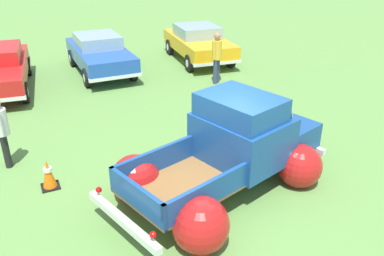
{
  "coord_description": "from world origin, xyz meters",
  "views": [
    {
      "loc": [
        -3.35,
        -5.83,
        4.6
      ],
      "look_at": [
        0.0,
        1.23,
        0.9
      ],
      "focal_mm": 37.13,
      "sensor_mm": 36.0,
      "label": 1
    }
  ],
  "objects_px": {
    "spectator_1": "(217,55)",
    "vintage_pickup_truck": "(233,152)",
    "spectator_0": "(1,129)",
    "lane_cone_0": "(48,174)",
    "show_car_2": "(198,42)",
    "show_car_1": "(99,53)"
  },
  "relations": [
    {
      "from": "vintage_pickup_truck",
      "to": "spectator_0",
      "type": "bearing_deg",
      "value": 129.02
    },
    {
      "from": "show_car_1",
      "to": "spectator_1",
      "type": "xyz_separation_m",
      "value": [
        3.4,
        -2.96,
        0.24
      ]
    },
    {
      "from": "show_car_1",
      "to": "spectator_0",
      "type": "height_order",
      "value": "spectator_0"
    },
    {
      "from": "spectator_1",
      "to": "lane_cone_0",
      "type": "distance_m",
      "value": 7.64
    },
    {
      "from": "vintage_pickup_truck",
      "to": "show_car_1",
      "type": "bearing_deg",
      "value": 77.07
    },
    {
      "from": "spectator_1",
      "to": "lane_cone_0",
      "type": "height_order",
      "value": "spectator_1"
    },
    {
      "from": "vintage_pickup_truck",
      "to": "spectator_0",
      "type": "height_order",
      "value": "vintage_pickup_truck"
    },
    {
      "from": "vintage_pickup_truck",
      "to": "show_car_2",
      "type": "bearing_deg",
      "value": 51.32
    },
    {
      "from": "spectator_1",
      "to": "show_car_2",
      "type": "bearing_deg",
      "value": -48.29
    },
    {
      "from": "show_car_2",
      "to": "spectator_0",
      "type": "height_order",
      "value": "spectator_0"
    },
    {
      "from": "show_car_2",
      "to": "spectator_1",
      "type": "bearing_deg",
      "value": -7.52
    },
    {
      "from": "spectator_1",
      "to": "vintage_pickup_truck",
      "type": "bearing_deg",
      "value": 119.83
    },
    {
      "from": "show_car_2",
      "to": "spectator_0",
      "type": "distance_m",
      "value": 9.72
    },
    {
      "from": "spectator_0",
      "to": "spectator_1",
      "type": "distance_m",
      "value": 7.59
    },
    {
      "from": "show_car_2",
      "to": "lane_cone_0",
      "type": "distance_m",
      "value": 10.08
    },
    {
      "from": "spectator_0",
      "to": "lane_cone_0",
      "type": "bearing_deg",
      "value": -63.62
    },
    {
      "from": "show_car_2",
      "to": "vintage_pickup_truck",
      "type": "bearing_deg",
      "value": -15.65
    },
    {
      "from": "show_car_1",
      "to": "show_car_2",
      "type": "relative_size",
      "value": 0.98
    },
    {
      "from": "lane_cone_0",
      "to": "spectator_1",
      "type": "bearing_deg",
      "value": 34.88
    },
    {
      "from": "vintage_pickup_truck",
      "to": "show_car_2",
      "type": "xyz_separation_m",
      "value": [
        3.55,
        8.78,
        0.03
      ]
    },
    {
      "from": "show_car_1",
      "to": "spectator_1",
      "type": "relative_size",
      "value": 2.46
    },
    {
      "from": "vintage_pickup_truck",
      "to": "spectator_1",
      "type": "xyz_separation_m",
      "value": [
        2.82,
        5.85,
        0.27
      ]
    }
  ]
}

